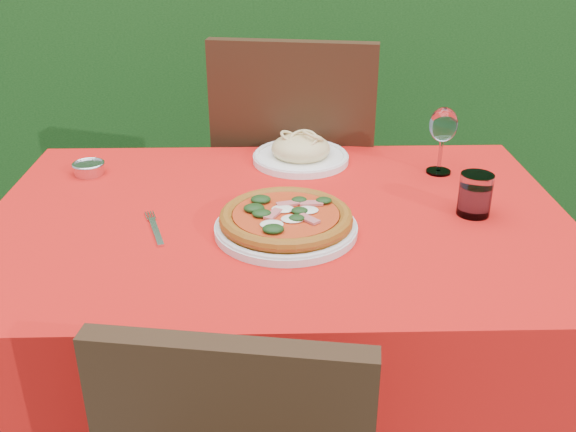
{
  "coord_description": "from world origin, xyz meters",
  "views": [
    {
      "loc": [
        -0.01,
        -1.25,
        1.35
      ],
      "look_at": [
        0.02,
        -0.05,
        0.77
      ],
      "focal_mm": 40.0,
      "sensor_mm": 36.0,
      "label": 1
    }
  ],
  "objects_px": {
    "pizza_plate": "(286,221)",
    "wine_glass": "(443,128)",
    "steel_ramekin": "(89,169)",
    "fork": "(156,231)",
    "water_glass": "(475,196)",
    "chair_far": "(297,177)",
    "pasta_plate": "(301,152)"
  },
  "relations": [
    {
      "from": "pizza_plate",
      "to": "wine_glass",
      "type": "distance_m",
      "value": 0.51
    },
    {
      "from": "wine_glass",
      "to": "steel_ramekin",
      "type": "relative_size",
      "value": 2.3
    },
    {
      "from": "wine_glass",
      "to": "fork",
      "type": "height_order",
      "value": "wine_glass"
    },
    {
      "from": "pizza_plate",
      "to": "water_glass",
      "type": "relative_size",
      "value": 3.26
    },
    {
      "from": "chair_far",
      "to": "wine_glass",
      "type": "distance_m",
      "value": 0.57
    },
    {
      "from": "chair_far",
      "to": "steel_ramekin",
      "type": "height_order",
      "value": "chair_far"
    },
    {
      "from": "pasta_plate",
      "to": "wine_glass",
      "type": "relative_size",
      "value": 1.48
    },
    {
      "from": "pizza_plate",
      "to": "water_glass",
      "type": "distance_m",
      "value": 0.41
    },
    {
      "from": "pasta_plate",
      "to": "water_glass",
      "type": "distance_m",
      "value": 0.49
    },
    {
      "from": "chair_far",
      "to": "water_glass",
      "type": "distance_m",
      "value": 0.73
    },
    {
      "from": "fork",
      "to": "pizza_plate",
      "type": "bearing_deg",
      "value": -18.73
    },
    {
      "from": "pizza_plate",
      "to": "fork",
      "type": "relative_size",
      "value": 1.73
    },
    {
      "from": "chair_far",
      "to": "water_glass",
      "type": "relative_size",
      "value": 11.09
    },
    {
      "from": "steel_ramekin",
      "to": "pasta_plate",
      "type": "bearing_deg",
      "value": 8.01
    },
    {
      "from": "steel_ramekin",
      "to": "wine_glass",
      "type": "bearing_deg",
      "value": -0.74
    },
    {
      "from": "water_glass",
      "to": "fork",
      "type": "distance_m",
      "value": 0.68
    },
    {
      "from": "wine_glass",
      "to": "steel_ramekin",
      "type": "xyz_separation_m",
      "value": [
        -0.87,
        0.01,
        -0.1
      ]
    },
    {
      "from": "wine_glass",
      "to": "chair_far",
      "type": "bearing_deg",
      "value": 133.28
    },
    {
      "from": "pasta_plate",
      "to": "fork",
      "type": "relative_size",
      "value": 1.43
    },
    {
      "from": "water_glass",
      "to": "wine_glass",
      "type": "distance_m",
      "value": 0.25
    },
    {
      "from": "pasta_plate",
      "to": "fork",
      "type": "distance_m",
      "value": 0.51
    },
    {
      "from": "water_glass",
      "to": "steel_ramekin",
      "type": "distance_m",
      "value": 0.92
    },
    {
      "from": "pasta_plate",
      "to": "fork",
      "type": "height_order",
      "value": "pasta_plate"
    },
    {
      "from": "chair_far",
      "to": "pizza_plate",
      "type": "distance_m",
      "value": 0.7
    },
    {
      "from": "fork",
      "to": "steel_ramekin",
      "type": "height_order",
      "value": "steel_ramekin"
    },
    {
      "from": "wine_glass",
      "to": "water_glass",
      "type": "bearing_deg",
      "value": -85.69
    },
    {
      "from": "water_glass",
      "to": "fork",
      "type": "bearing_deg",
      "value": -173.99
    },
    {
      "from": "fork",
      "to": "pasta_plate",
      "type": "bearing_deg",
      "value": 33.74
    },
    {
      "from": "water_glass",
      "to": "fork",
      "type": "xyz_separation_m",
      "value": [
        -0.67,
        -0.07,
        -0.04
      ]
    },
    {
      "from": "water_glass",
      "to": "wine_glass",
      "type": "bearing_deg",
      "value": 94.31
    },
    {
      "from": "water_glass",
      "to": "fork",
      "type": "relative_size",
      "value": 0.53
    },
    {
      "from": "pasta_plate",
      "to": "water_glass",
      "type": "xyz_separation_m",
      "value": [
        0.36,
        -0.33,
        0.02
      ]
    }
  ]
}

